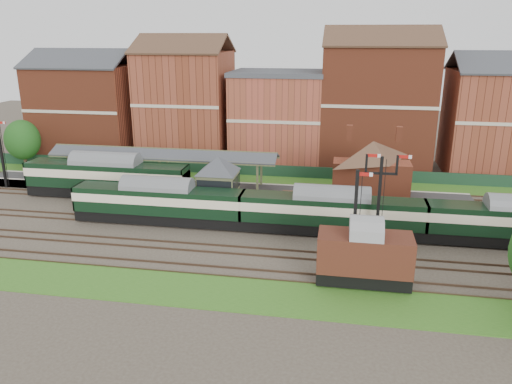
% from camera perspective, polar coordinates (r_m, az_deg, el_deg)
% --- Properties ---
extents(ground, '(160.00, 160.00, 0.00)m').
position_cam_1_polar(ground, '(46.63, -1.62, -4.19)').
color(ground, '#473D33').
rests_on(ground, ground).
extents(grass_back, '(90.00, 4.50, 0.06)m').
position_cam_1_polar(grass_back, '(61.52, 1.34, 1.33)').
color(grass_back, '#2D6619').
rests_on(grass_back, ground).
extents(grass_front, '(90.00, 5.00, 0.06)m').
position_cam_1_polar(grass_front, '(36.06, -5.48, -11.16)').
color(grass_front, '#2D6619').
rests_on(grass_front, ground).
extents(fence, '(90.00, 0.12, 1.50)m').
position_cam_1_polar(fence, '(63.23, 1.62, 2.46)').
color(fence, '#193823').
rests_on(fence, ground).
extents(platform, '(55.00, 3.40, 1.00)m').
position_cam_1_polar(platform, '(56.48, -4.63, 0.26)').
color(platform, '#2D2D2D').
rests_on(platform, ground).
extents(signal_box, '(5.40, 5.40, 6.00)m').
position_cam_1_polar(signal_box, '(49.20, -4.32, 0.89)').
color(signal_box, '#6B805B').
rests_on(signal_box, ground).
extents(brick_hut, '(3.20, 2.64, 2.94)m').
position_cam_1_polar(brick_hut, '(48.55, 4.93, -1.83)').
color(brick_hut, brown).
rests_on(brick_hut, ground).
extents(station_building, '(8.10, 8.10, 5.90)m').
position_cam_1_polar(station_building, '(53.92, 13.08, 2.83)').
color(station_building, brown).
rests_on(station_building, platform).
extents(canopy, '(26.00, 3.89, 4.08)m').
position_cam_1_polar(canopy, '(57.18, -10.58, 4.48)').
color(canopy, brown).
rests_on(canopy, platform).
extents(semaphore_bracket, '(3.60, 0.25, 8.18)m').
position_cam_1_polar(semaphore_bracket, '(41.99, 13.94, -0.51)').
color(semaphore_bracket, black).
rests_on(semaphore_bracket, ground).
extents(semaphore_platform_end, '(1.23, 0.25, 8.00)m').
position_cam_1_polar(semaphore_platform_end, '(64.89, -27.08, 4.00)').
color(semaphore_platform_end, black).
rests_on(semaphore_platform_end, ground).
extents(semaphore_siding, '(1.23, 0.25, 8.00)m').
position_cam_1_polar(semaphore_siding, '(37.79, 11.24, -3.15)').
color(semaphore_siding, black).
rests_on(semaphore_siding, ground).
extents(town_backdrop, '(69.00, 10.00, 16.00)m').
position_cam_1_polar(town_backdrop, '(68.74, 2.38, 9.02)').
color(town_backdrop, brown).
rests_on(town_backdrop, ground).
extents(dmu_train, '(48.67, 2.56, 3.74)m').
position_cam_1_polar(dmu_train, '(45.02, 8.58, -2.21)').
color(dmu_train, black).
rests_on(dmu_train, ground).
extents(platform_railcar, '(18.13, 2.86, 4.18)m').
position_cam_1_polar(platform_railcar, '(56.94, -16.66, 1.74)').
color(platform_railcar, black).
rests_on(platform_railcar, ground).
extents(goods_van_a, '(6.65, 2.88, 4.03)m').
position_cam_1_polar(goods_van_a, '(36.69, 12.29, -7.05)').
color(goods_van_a, black).
rests_on(goods_van_a, ground).
extents(tree_back, '(4.54, 4.54, 6.63)m').
position_cam_1_polar(tree_back, '(72.56, -25.14, 5.42)').
color(tree_back, '#382619').
rests_on(tree_back, ground).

